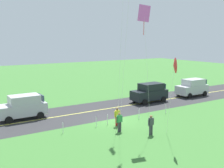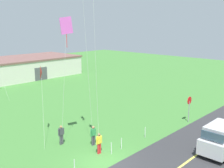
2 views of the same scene
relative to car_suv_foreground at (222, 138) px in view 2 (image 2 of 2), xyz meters
The scene contains 13 objects.
ground_plane 8.82m from the car_suv_foreground, 144.17° to the left, with size 120.00×120.00×0.10m, color #3D7533.
car_suv_foreground is the anchor object (origin of this frame).
stop_sign 6.70m from the car_suv_foreground, 48.79° to the left, with size 0.76×0.08×2.56m.
person_adult_near 9.12m from the car_suv_foreground, 134.21° to the left, with size 0.58×0.22×1.60m.
person_adult_companion 9.74m from the car_suv_foreground, 125.53° to the left, with size 0.58×0.22×1.60m.
person_child_watcher 12.29m from the car_suv_foreground, 126.57° to the left, with size 0.58×0.22×1.60m.
kite_yellow_high 14.05m from the car_suv_foreground, 127.09° to the left, with size 1.00×0.84×9.99m.
kite_green_far 14.81m from the car_suv_foreground, 122.19° to the left, with size 1.56×2.26×6.19m.
warehouse_distant 38.69m from the car_suv_foreground, 81.36° to the left, with size 18.36×10.20×3.50m.
fence_post_1 10.99m from the car_suv_foreground, 147.99° to the left, with size 0.05×0.05×0.90m, color silver.
fence_post_2 8.25m from the car_suv_foreground, 134.95° to the left, with size 0.05×0.05×0.90m, color silver.
fence_post_3 7.50m from the car_suv_foreground, 128.84° to the left, with size 0.05×0.05×0.90m, color silver.
fence_post_4 6.08m from the car_suv_foreground, 105.73° to the left, with size 0.05×0.05×0.90m, color silver.
Camera 2 is at (-12.43, -12.27, 9.49)m, focal length 44.23 mm.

